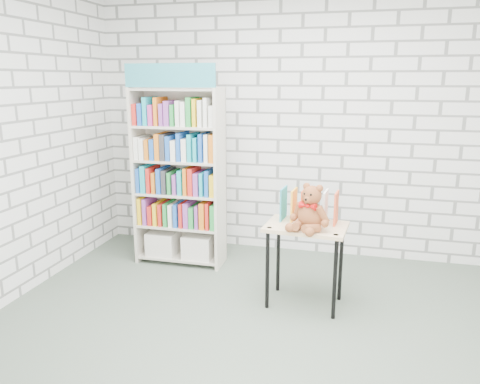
# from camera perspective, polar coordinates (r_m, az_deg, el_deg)

# --- Properties ---
(ground) EXTENTS (4.50, 4.50, 0.00)m
(ground) POSITION_cam_1_polar(r_m,az_deg,el_deg) (3.66, 2.49, -17.81)
(ground) COLOR #4C594B
(ground) RESTS_ON ground
(room_shell) EXTENTS (4.52, 4.02, 2.81)m
(room_shell) POSITION_cam_1_polar(r_m,az_deg,el_deg) (3.12, 2.84, 11.36)
(room_shell) COLOR silver
(room_shell) RESTS_ON ground
(bookshelf) EXTENTS (0.91, 0.35, 2.05)m
(bookshelf) POSITION_cam_1_polar(r_m,az_deg,el_deg) (4.85, -7.41, 1.97)
(bookshelf) COLOR beige
(bookshelf) RESTS_ON ground
(display_table) EXTENTS (0.70, 0.52, 0.72)m
(display_table) POSITION_cam_1_polar(r_m,az_deg,el_deg) (3.99, 8.02, -5.38)
(display_table) COLOR #D7B181
(display_table) RESTS_ON ground
(table_books) EXTENTS (0.48, 0.25, 0.28)m
(table_books) POSITION_cam_1_polar(r_m,az_deg,el_deg) (4.02, 8.44, -1.68)
(table_books) COLOR teal
(table_books) RESTS_ON display_table
(teddy_bear) EXTENTS (0.35, 0.34, 0.38)m
(teddy_bear) POSITION_cam_1_polar(r_m,az_deg,el_deg) (3.81, 8.54, -2.37)
(teddy_bear) COLOR brown
(teddy_bear) RESTS_ON display_table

